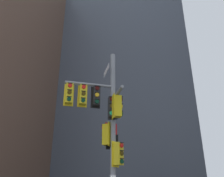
% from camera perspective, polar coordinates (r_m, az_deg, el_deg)
% --- Properties ---
extents(building_mid_block, '(16.57, 16.57, 54.31)m').
position_cam_1_polar(building_mid_block, '(42.77, 4.00, 13.36)').
color(building_mid_block, '#4C5460').
rests_on(building_mid_block, ground).
extents(signal_pole_assembly, '(3.13, 2.11, 8.70)m').
position_cam_1_polar(signal_pole_assembly, '(11.66, -1.71, -7.48)').
color(signal_pole_assembly, gray).
rests_on(signal_pole_assembly, ground).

